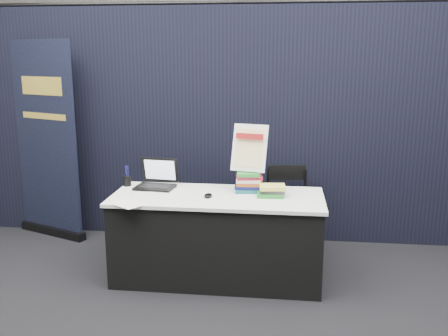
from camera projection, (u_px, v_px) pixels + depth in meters
The scene contains 15 objects.
floor at pixel (208, 307), 3.88m from camera, with size 8.00×8.00×0.00m, color black.
wall_back at pixel (248, 66), 7.36m from camera, with size 8.00×0.02×3.50m, color beige.
drape_partition at pixel (231, 126), 5.16m from camera, with size 6.00×0.08×2.40m, color black.
display_table at pixel (218, 237), 4.33m from camera, with size 1.80×0.75×0.75m.
laptop at pixel (156, 181), 4.49m from camera, with size 0.36×0.31×0.26m.
mouse at pixel (208, 195), 4.18m from camera, with size 0.06×0.10×0.03m, color black.
brochure_left at pixel (146, 195), 4.24m from camera, with size 0.30×0.21×0.00m, color silver.
brochure_mid at pixel (128, 204), 4.00m from camera, with size 0.26×0.18×0.00m, color white.
brochure_right at pixel (177, 196), 4.21m from camera, with size 0.26×0.18×0.00m, color silver.
pen_cup at pixel (127, 181), 4.54m from camera, with size 0.07×0.07×0.09m, color black.
book_stack_tall at pixel (249, 182), 4.35m from camera, with size 0.23×0.18×0.18m.
book_stack_short at pixel (271, 191), 4.21m from camera, with size 0.22×0.17×0.09m.
info_sign at pixel (249, 148), 4.31m from camera, with size 0.33×0.19×0.42m.
pullup_banner at pixel (47, 151), 5.27m from camera, with size 0.85×0.42×2.07m.
stacking_chair at pixel (286, 206), 4.86m from camera, with size 0.44×0.44×0.85m.
Camera 1 is at (0.54, -3.50, 1.92)m, focal length 40.00 mm.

